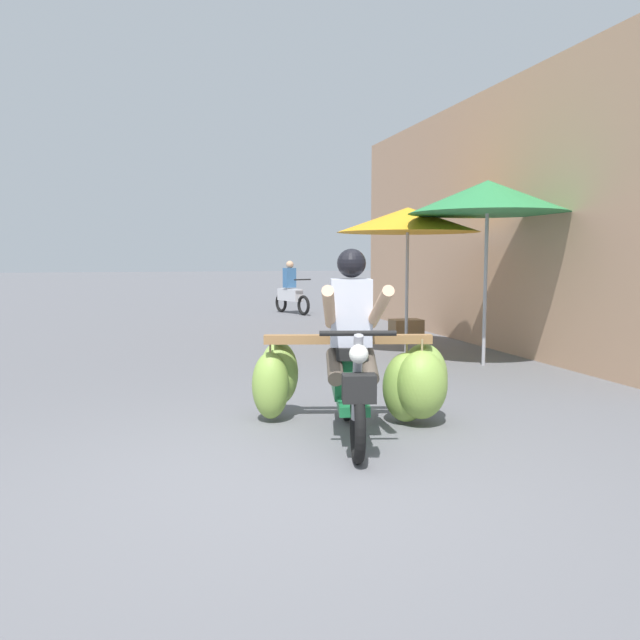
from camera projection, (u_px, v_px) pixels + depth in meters
name	position (u px, v px, depth m)	size (l,w,h in m)	color
ground_plane	(290.00, 479.00, 4.29)	(120.00, 120.00, 0.00)	slate
motorbike_main_loaded	(367.00, 374.00, 5.55)	(1.83, 1.93, 1.58)	black
motorbike_distant_ahead_left	(290.00, 292.00, 16.64)	(0.73, 1.55, 1.40)	black
shopfront_building	(551.00, 223.00, 11.44)	(3.39, 9.91, 4.24)	tan
market_umbrella_near_shop	(408.00, 220.00, 9.75)	(2.23, 2.23, 2.27)	#99999E
market_umbrella_further_along	(488.00, 197.00, 8.53)	(2.16, 2.16, 2.55)	#99999E
produce_crate	(406.00, 329.00, 11.57)	(0.56, 0.40, 0.36)	olive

